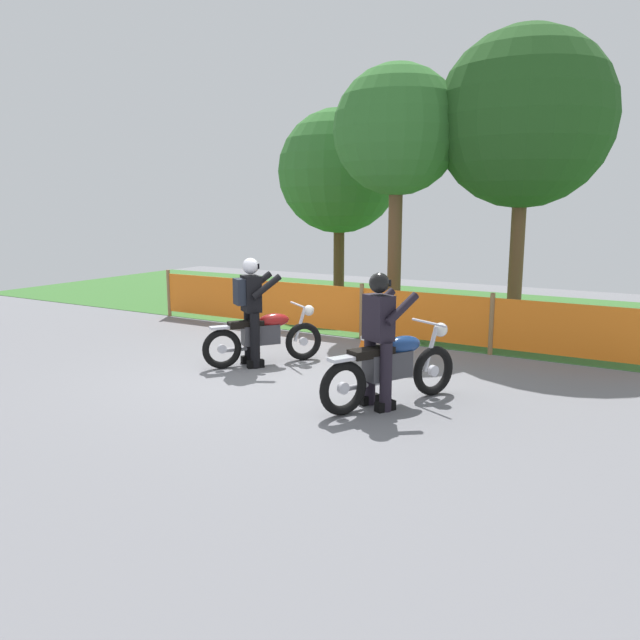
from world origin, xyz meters
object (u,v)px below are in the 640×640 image
motorcycle_lead (264,336)px  rider_trailing (379,335)px  motorcycle_trailing (392,367)px  rider_lead (251,306)px  traffic_cone (365,341)px

motorcycle_lead → rider_trailing: bearing=-76.7°
motorcycle_lead → rider_trailing: size_ratio=0.98×
motorcycle_trailing → rider_lead: size_ratio=1.16×
rider_trailing → traffic_cone: size_ratio=3.19×
motorcycle_trailing → rider_lead: bearing=102.3°
motorcycle_lead → rider_trailing: 2.72m
motorcycle_trailing → traffic_cone: 2.58m
motorcycle_trailing → rider_trailing: 0.48m
motorcycle_lead → rider_lead: size_ratio=0.98×
motorcycle_lead → rider_lead: rider_lead is taller
rider_lead → traffic_cone: size_ratio=3.19×
motorcycle_lead → traffic_cone: bearing=-5.3°
rider_lead → rider_trailing: same height
rider_trailing → motorcycle_lead: bearing=93.7°
rider_trailing → traffic_cone: (-1.34, 2.32, -0.66)m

